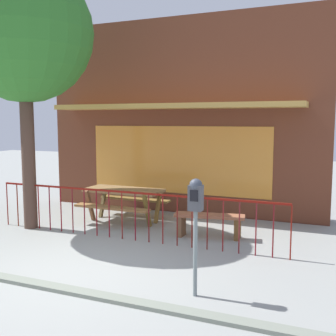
# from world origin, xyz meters

# --- Properties ---
(ground) EXTENTS (40.00, 40.00, 0.00)m
(ground) POSITION_xyz_m (0.00, 0.00, 0.00)
(ground) COLOR gray
(pub_storefront) EXTENTS (7.32, 1.35, 4.88)m
(pub_storefront) POSITION_xyz_m (0.00, 4.71, 2.43)
(pub_storefront) COLOR #3C160D
(pub_storefront) RESTS_ON ground
(patio_fence_front) EXTENTS (6.17, 0.04, 0.97)m
(patio_fence_front) POSITION_xyz_m (0.00, 1.85, 0.66)
(patio_fence_front) COLOR maroon
(patio_fence_front) RESTS_ON ground
(picnic_table_left) EXTENTS (1.82, 1.39, 0.79)m
(picnic_table_left) POSITION_xyz_m (-0.78, 3.09, 0.61)
(picnic_table_left) COLOR olive
(picnic_table_left) RESTS_ON ground
(patio_bench) EXTENTS (1.43, 0.56, 0.48)m
(patio_bench) POSITION_xyz_m (1.43, 2.60, 0.35)
(patio_bench) COLOR #95573A
(patio_bench) RESTS_ON ground
(parking_meter_near) EXTENTS (0.18, 0.17, 1.59)m
(parking_meter_near) POSITION_xyz_m (2.04, -0.11, 1.23)
(parking_meter_near) COLOR slate
(parking_meter_near) RESTS_ON ground
(street_tree) EXTENTS (2.90, 2.90, 5.61)m
(street_tree) POSITION_xyz_m (-2.41, 1.84, 4.13)
(street_tree) COLOR #4C352A
(street_tree) RESTS_ON ground
(curb_edge) EXTENTS (10.25, 0.20, 0.11)m
(curb_edge) POSITION_xyz_m (0.00, -0.66, 0.00)
(curb_edge) COLOR gray
(curb_edge) RESTS_ON ground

